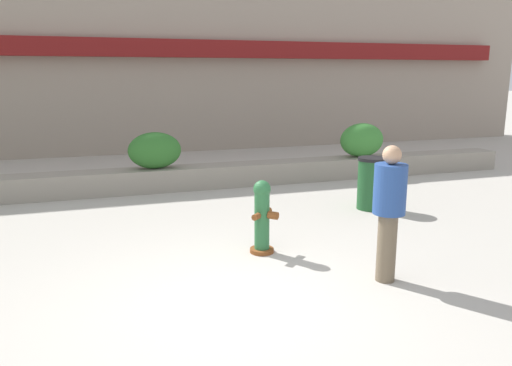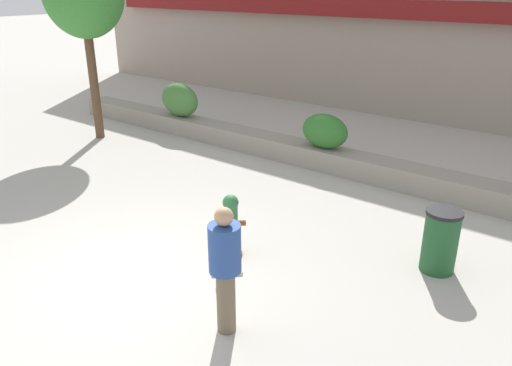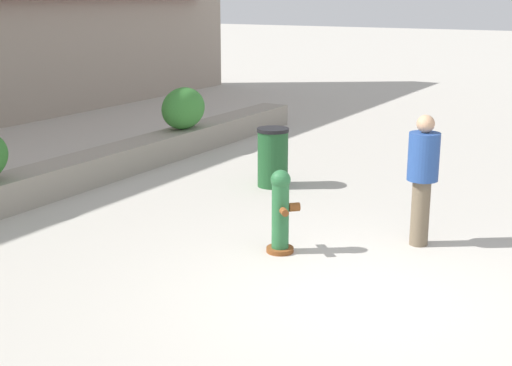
% 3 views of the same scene
% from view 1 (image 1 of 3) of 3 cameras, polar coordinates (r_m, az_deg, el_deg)
% --- Properties ---
extents(ground_plane, '(120.00, 120.00, 0.00)m').
position_cam_1_polar(ground_plane, '(5.88, -2.43, -13.55)').
color(ground_plane, '#B2ADA3').
extents(building_facade, '(30.00, 1.36, 8.00)m').
position_cam_1_polar(building_facade, '(17.19, -13.98, 16.76)').
color(building_facade, gray).
rests_on(building_facade, ground).
extents(planter_wall_low, '(18.00, 0.70, 0.50)m').
position_cam_1_polar(planter_wall_low, '(11.42, -10.66, 0.45)').
color(planter_wall_low, gray).
rests_on(planter_wall_low, ground).
extents(hedge_bush_1, '(1.17, 0.62, 0.81)m').
position_cam_1_polar(hedge_bush_1, '(11.29, -11.50, 3.67)').
color(hedge_bush_1, '#2D6B28').
rests_on(hedge_bush_1, planter_wall_low).
extents(hedge_bush_2, '(1.16, 0.70, 0.85)m').
position_cam_1_polar(hedge_bush_2, '(12.94, 12.00, 4.82)').
color(hedge_bush_2, '#387F33').
rests_on(hedge_bush_2, planter_wall_low).
extents(fire_hydrant, '(0.50, 0.50, 1.08)m').
position_cam_1_polar(fire_hydrant, '(7.23, 0.72, -3.80)').
color(fire_hydrant, brown).
rests_on(fire_hydrant, ground).
extents(pedestrian, '(0.47, 0.47, 1.73)m').
position_cam_1_polar(pedestrian, '(6.35, 14.97, -2.46)').
color(pedestrian, brown).
rests_on(pedestrian, ground).
extents(trash_bin, '(0.55, 0.55, 1.01)m').
position_cam_1_polar(trash_bin, '(9.84, 13.03, -0.02)').
color(trash_bin, '#1E5128').
rests_on(trash_bin, ground).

